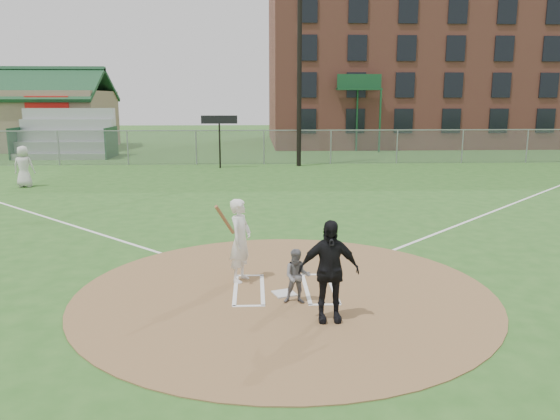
{
  "coord_description": "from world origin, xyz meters",
  "views": [
    {
      "loc": [
        -0.6,
        -10.46,
        3.87
      ],
      "look_at": [
        0.0,
        2.0,
        1.3
      ],
      "focal_mm": 35.0,
      "sensor_mm": 36.0,
      "label": 1
    }
  ],
  "objects_px": {
    "umpire": "(329,271)",
    "batter_at_plate": "(240,240)",
    "catcher": "(297,276)",
    "ondeck_player": "(24,167)",
    "home_plate": "(284,293)"
  },
  "relations": [
    {
      "from": "umpire",
      "to": "batter_at_plate",
      "type": "xyz_separation_m",
      "value": [
        -1.59,
        2.2,
        -0.01
      ]
    },
    {
      "from": "batter_at_plate",
      "to": "umpire",
      "type": "bearing_deg",
      "value": -54.17
    },
    {
      "from": "batter_at_plate",
      "to": "catcher",
      "type": "bearing_deg",
      "value": -50.79
    },
    {
      "from": "ondeck_player",
      "to": "batter_at_plate",
      "type": "relative_size",
      "value": 1.02
    },
    {
      "from": "catcher",
      "to": "umpire",
      "type": "distance_m",
      "value": 1.04
    },
    {
      "from": "home_plate",
      "to": "catcher",
      "type": "xyz_separation_m",
      "value": [
        0.22,
        -0.48,
        0.52
      ]
    },
    {
      "from": "umpire",
      "to": "home_plate",
      "type": "bearing_deg",
      "value": 116.89
    },
    {
      "from": "catcher",
      "to": "ondeck_player",
      "type": "relative_size",
      "value": 0.58
    },
    {
      "from": "home_plate",
      "to": "catcher",
      "type": "relative_size",
      "value": 0.39
    },
    {
      "from": "umpire",
      "to": "ondeck_player",
      "type": "relative_size",
      "value": 1.0
    },
    {
      "from": "ondeck_player",
      "to": "batter_at_plate",
      "type": "bearing_deg",
      "value": 126.16
    },
    {
      "from": "home_plate",
      "to": "catcher",
      "type": "distance_m",
      "value": 0.74
    },
    {
      "from": "home_plate",
      "to": "batter_at_plate",
      "type": "xyz_separation_m",
      "value": [
        -0.89,
        0.87,
        0.88
      ]
    },
    {
      "from": "home_plate",
      "to": "umpire",
      "type": "relative_size",
      "value": 0.23
    },
    {
      "from": "home_plate",
      "to": "batter_at_plate",
      "type": "distance_m",
      "value": 1.52
    }
  ]
}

